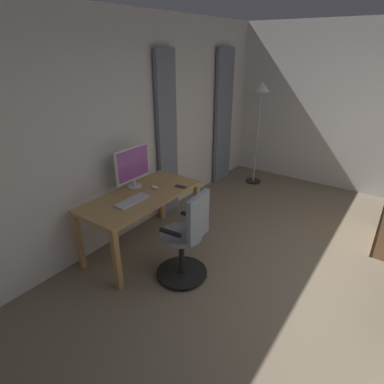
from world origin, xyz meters
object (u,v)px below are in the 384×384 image
(office_chair, at_px, (187,240))
(floor_lamp, at_px, (260,104))
(computer_keyboard, at_px, (132,201))
(desk, at_px, (141,201))
(cell_phone_face_up, at_px, (181,187))
(computer_monitor, at_px, (133,165))
(computer_mouse, at_px, (154,187))

(office_chair, bearing_deg, floor_lamp, 6.41)
(office_chair, height_order, computer_keyboard, office_chair)
(desk, relative_size, cell_phone_face_up, 10.34)
(computer_monitor, distance_m, computer_mouse, 0.37)
(office_chair, bearing_deg, computer_monitor, 69.87)
(computer_keyboard, distance_m, floor_lamp, 3.03)
(computer_keyboard, height_order, computer_mouse, computer_mouse)
(computer_monitor, bearing_deg, desk, 61.99)
(computer_monitor, xyz_separation_m, computer_mouse, (-0.10, 0.24, -0.27))
(computer_monitor, relative_size, floor_lamp, 0.30)
(office_chair, height_order, cell_phone_face_up, office_chair)
(cell_phone_face_up, bearing_deg, computer_keyboard, -26.97)
(office_chair, distance_m, computer_mouse, 0.89)
(office_chair, distance_m, cell_phone_face_up, 0.84)
(computer_monitor, height_order, cell_phone_face_up, computer_monitor)
(office_chair, distance_m, computer_monitor, 1.18)
(desk, bearing_deg, office_chair, 79.10)
(office_chair, xyz_separation_m, computer_keyboard, (0.05, -0.72, 0.27))
(computer_monitor, bearing_deg, computer_keyboard, 42.21)
(desk, bearing_deg, computer_keyboard, 16.69)
(desk, xyz_separation_m, computer_keyboard, (0.20, 0.06, 0.10))
(desk, bearing_deg, floor_lamp, 176.05)
(office_chair, distance_m, floor_lamp, 3.11)
(computer_keyboard, bearing_deg, office_chair, 93.65)
(desk, bearing_deg, computer_mouse, 176.26)
(computer_monitor, distance_m, floor_lamp, 2.69)
(desk, xyz_separation_m, floor_lamp, (-2.75, 0.19, 0.79))
(computer_monitor, xyz_separation_m, computer_keyboard, (0.32, 0.29, -0.27))
(desk, xyz_separation_m, computer_monitor, (-0.12, -0.23, 0.38))
(computer_keyboard, relative_size, cell_phone_face_up, 2.94)
(computer_keyboard, bearing_deg, cell_phone_face_up, 163.42)
(desk, height_order, computer_keyboard, computer_keyboard)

